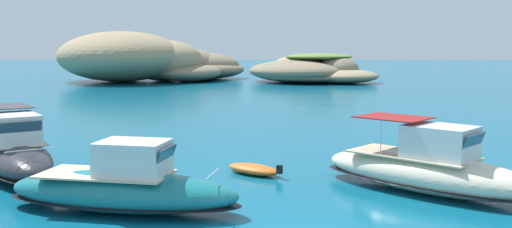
{
  "coord_description": "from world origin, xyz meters",
  "views": [
    {
      "loc": [
        -1.05,
        -15.01,
        5.6
      ],
      "look_at": [
        -0.95,
        21.31,
        1.13
      ],
      "focal_mm": 39.65,
      "sensor_mm": 36.0,
      "label": 1
    }
  ],
  "objects": [
    {
      "name": "islet_large",
      "position": [
        -17.15,
        73.51,
        3.14
      ],
      "size": [
        32.33,
        27.84,
        7.65
      ],
      "color": "#84755B",
      "rests_on": "ground"
    },
    {
      "name": "islet_small",
      "position": [
        7.15,
        70.83,
        1.63
      ],
      "size": [
        23.93,
        20.4,
        4.31
      ],
      "color": "#84755B",
      "rests_on": "ground"
    },
    {
      "name": "motorboat_cream",
      "position": [
        5.5,
        5.99,
        0.88
      ],
      "size": [
        8.31,
        7.95,
        2.77
      ],
      "color": "beige",
      "rests_on": "ground"
    },
    {
      "name": "motorboat_teal",
      "position": [
        -5.5,
        3.53,
        0.81
      ],
      "size": [
        8.54,
        4.01,
        2.42
      ],
      "color": "#19727A",
      "rests_on": "ground"
    },
    {
      "name": "motorboat_charcoal",
      "position": [
        -11.65,
        9.25,
        0.9
      ],
      "size": [
        7.22,
        9.0,
        2.82
      ],
      "color": "#2D2D33",
      "rests_on": "ground"
    },
    {
      "name": "dinghy_tender",
      "position": [
        -1.16,
        9.06,
        0.22
      ],
      "size": [
        2.72,
        2.47,
        0.58
      ],
      "color": "orange",
      "rests_on": "ground"
    }
  ]
}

